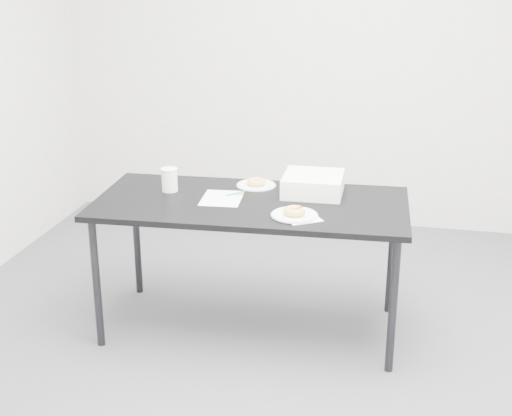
% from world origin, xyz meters
% --- Properties ---
extents(floor, '(4.00, 4.00, 0.00)m').
position_xyz_m(floor, '(0.00, 0.00, 0.00)').
color(floor, '#4E4D52').
rests_on(floor, ground).
extents(wall_back, '(4.00, 0.02, 2.70)m').
position_xyz_m(wall_back, '(0.00, 2.00, 1.35)').
color(wall_back, silver).
rests_on(wall_back, floor).
extents(table, '(1.69, 0.85, 0.75)m').
position_xyz_m(table, '(-0.16, 0.18, 0.70)').
color(table, black).
rests_on(table, floor).
extents(scorecard, '(0.23, 0.28, 0.00)m').
position_xyz_m(scorecard, '(-0.32, 0.19, 0.75)').
color(scorecard, white).
rests_on(scorecard, table).
extents(logo_patch, '(0.05, 0.05, 0.00)m').
position_xyz_m(logo_patch, '(-0.24, 0.28, 0.76)').
color(logo_patch, green).
rests_on(logo_patch, scorecard).
extents(pen, '(0.09, 0.10, 0.01)m').
position_xyz_m(pen, '(-0.26, 0.27, 0.76)').
color(pen, '#0D9673').
rests_on(pen, scorecard).
extents(napkin, '(0.23, 0.23, 0.00)m').
position_xyz_m(napkin, '(0.15, -0.02, 0.76)').
color(napkin, white).
rests_on(napkin, table).
extents(plate_near, '(0.24, 0.24, 0.01)m').
position_xyz_m(plate_near, '(0.11, -0.00, 0.76)').
color(plate_near, white).
rests_on(plate_near, napkin).
extents(donut_near, '(0.15, 0.15, 0.04)m').
position_xyz_m(donut_near, '(0.11, -0.00, 0.78)').
color(donut_near, gold).
rests_on(donut_near, plate_near).
extents(plate_far, '(0.22, 0.22, 0.01)m').
position_xyz_m(plate_far, '(-0.19, 0.45, 0.76)').
color(plate_far, white).
rests_on(plate_far, table).
extents(donut_far, '(0.13, 0.13, 0.03)m').
position_xyz_m(donut_far, '(-0.19, 0.45, 0.78)').
color(donut_far, gold).
rests_on(donut_far, plate_far).
extents(coffee_cup, '(0.09, 0.09, 0.13)m').
position_xyz_m(coffee_cup, '(-0.63, 0.25, 0.82)').
color(coffee_cup, white).
rests_on(coffee_cup, table).
extents(cup_lid, '(0.09, 0.09, 0.01)m').
position_xyz_m(cup_lid, '(0.24, 0.44, 0.76)').
color(cup_lid, white).
rests_on(cup_lid, table).
extents(bakery_box, '(0.33, 0.33, 0.11)m').
position_xyz_m(bakery_box, '(0.15, 0.38, 0.81)').
color(bakery_box, white).
rests_on(bakery_box, table).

